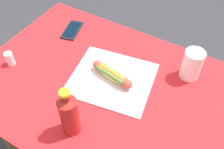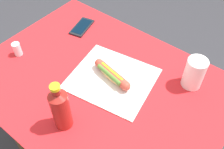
# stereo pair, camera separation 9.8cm
# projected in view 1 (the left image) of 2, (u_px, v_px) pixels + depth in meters

# --- Properties ---
(dining_table) EXTENTS (1.04, 0.77, 0.75)m
(dining_table) POSITION_uv_depth(u_px,v_px,m) (101.00, 104.00, 1.17)
(dining_table) COLOR brown
(dining_table) RESTS_ON ground
(paper_wrapper) EXTENTS (0.38, 0.35, 0.01)m
(paper_wrapper) POSITION_uv_depth(u_px,v_px,m) (112.00, 79.00, 1.07)
(paper_wrapper) COLOR silver
(paper_wrapper) RESTS_ON dining_table
(hot_dog) EXTENTS (0.20, 0.07, 0.05)m
(hot_dog) POSITION_uv_depth(u_px,v_px,m) (112.00, 74.00, 1.05)
(hot_dog) COLOR tan
(hot_dog) RESTS_ON paper_wrapper
(cell_phone) EXTENTS (0.10, 0.16, 0.01)m
(cell_phone) POSITION_uv_depth(u_px,v_px,m) (72.00, 30.00, 1.28)
(cell_phone) COLOR black
(cell_phone) RESTS_ON dining_table
(soda_bottle) EXTENTS (0.07, 0.07, 0.22)m
(soda_bottle) POSITION_uv_depth(u_px,v_px,m) (69.00, 114.00, 0.84)
(soda_bottle) COLOR maroon
(soda_bottle) RESTS_ON dining_table
(drinking_cup) EXTENTS (0.08, 0.08, 0.13)m
(drinking_cup) POSITION_uv_depth(u_px,v_px,m) (192.00, 65.00, 1.03)
(drinking_cup) COLOR white
(drinking_cup) RESTS_ON dining_table
(salt_shaker) EXTENTS (0.04, 0.04, 0.06)m
(salt_shaker) POSITION_uv_depth(u_px,v_px,m) (10.00, 59.00, 1.11)
(salt_shaker) COLOR silver
(salt_shaker) RESTS_ON dining_table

